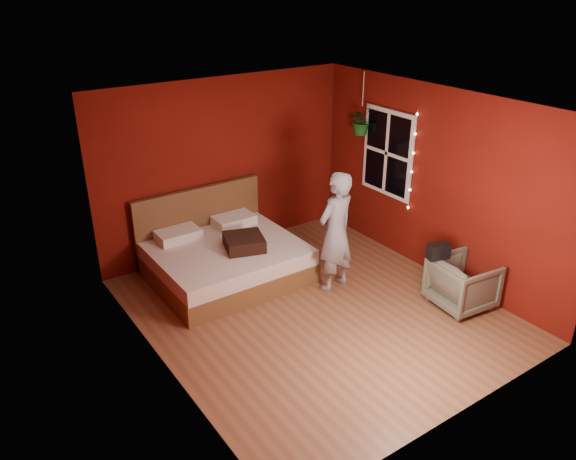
{
  "coord_description": "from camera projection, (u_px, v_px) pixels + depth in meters",
  "views": [
    {
      "loc": [
        -3.7,
        -4.77,
        3.93
      ],
      "look_at": [
        -0.14,
        0.4,
        1.01
      ],
      "focal_mm": 35.0,
      "sensor_mm": 36.0,
      "label": 1
    }
  ],
  "objects": [
    {
      "name": "floor",
      "position": [
        315.0,
        310.0,
        7.13
      ],
      "size": [
        4.5,
        4.5,
        0.0
      ],
      "primitive_type": "plane",
      "color": "brown",
      "rests_on": "ground"
    },
    {
      "name": "room_walls",
      "position": [
        318.0,
        186.0,
        6.42
      ],
      "size": [
        4.04,
        4.54,
        2.62
      ],
      "color": "maroon",
      "rests_on": "ground"
    },
    {
      "name": "window",
      "position": [
        387.0,
        153.0,
        8.17
      ],
      "size": [
        0.05,
        0.97,
        1.27
      ],
      "color": "white",
      "rests_on": "room_walls"
    },
    {
      "name": "fairy_lights",
      "position": [
        413.0,
        162.0,
        7.77
      ],
      "size": [
        0.04,
        0.04,
        1.45
      ],
      "color": "silver",
      "rests_on": "room_walls"
    },
    {
      "name": "bed",
      "position": [
        223.0,
        257.0,
        7.83
      ],
      "size": [
        1.98,
        1.69,
        1.09
      ],
      "color": "brown",
      "rests_on": "ground"
    },
    {
      "name": "person",
      "position": [
        336.0,
        232.0,
        7.3
      ],
      "size": [
        0.67,
        0.5,
        1.65
      ],
      "primitive_type": "imported",
      "rotation": [
        0.0,
        0.0,
        3.34
      ],
      "color": "gray",
      "rests_on": "ground"
    },
    {
      "name": "armchair",
      "position": [
        462.0,
        283.0,
        7.09
      ],
      "size": [
        0.78,
        0.77,
        0.65
      ],
      "primitive_type": "imported",
      "rotation": [
        0.0,
        0.0,
        1.46
      ],
      "color": "#5D5C4A",
      "rests_on": "ground"
    },
    {
      "name": "handbag",
      "position": [
        438.0,
        251.0,
        6.97
      ],
      "size": [
        0.3,
        0.21,
        0.2
      ],
      "primitive_type": "cube",
      "rotation": [
        0.0,
        0.0,
        -0.27
      ],
      "color": "black",
      "rests_on": "armchair"
    },
    {
      "name": "throw_pillow",
      "position": [
        244.0,
        242.0,
        7.57
      ],
      "size": [
        0.64,
        0.64,
        0.18
      ],
      "primitive_type": "cube",
      "rotation": [
        0.0,
        0.0,
        -0.31
      ],
      "color": "black",
      "rests_on": "bed"
    },
    {
      "name": "hanging_plant",
      "position": [
        362.0,
        120.0,
        8.34
      ],
      "size": [
        0.39,
        0.34,
        0.93
      ],
      "color": "silver",
      "rests_on": "room_walls"
    }
  ]
}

